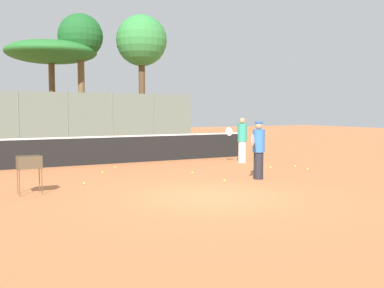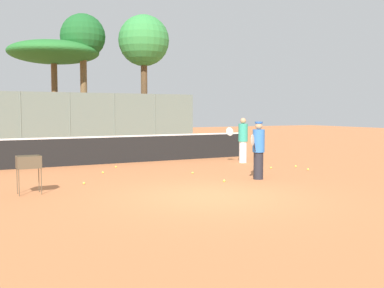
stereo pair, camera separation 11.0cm
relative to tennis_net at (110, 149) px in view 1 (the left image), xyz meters
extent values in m
plane|color=#C67242|center=(0.00, -7.52, -0.56)|extent=(80.00, 80.00, 0.00)
cylinder|color=#26592D|center=(5.96, 0.00, -0.02)|extent=(0.10, 0.10, 1.07)
cube|color=black|center=(0.00, 0.00, -0.05)|extent=(11.93, 0.01, 1.01)
cube|color=white|center=(0.00, 0.00, 0.48)|extent=(11.93, 0.02, 0.06)
cylinder|color=slate|center=(-1.54, 13.67, 1.07)|extent=(0.08, 0.08, 3.26)
cylinder|color=slate|center=(1.54, 13.67, 1.07)|extent=(0.08, 0.08, 3.26)
cylinder|color=slate|center=(4.62, 13.67, 1.07)|extent=(0.08, 0.08, 3.26)
cylinder|color=slate|center=(7.70, 13.67, 1.07)|extent=(0.08, 0.08, 3.26)
cylinder|color=slate|center=(10.78, 13.67, 1.07)|extent=(0.08, 0.08, 3.26)
cube|color=slate|center=(0.00, 13.67, 1.07)|extent=(21.56, 0.01, 3.26)
cylinder|color=brown|center=(1.74, 19.58, 2.28)|extent=(0.47, 0.47, 5.69)
ellipsoid|color=#28722D|center=(1.74, 19.58, 6.00)|extent=(6.95, 6.95, 1.74)
cylinder|color=brown|center=(8.23, 17.08, 2.64)|extent=(0.51, 0.51, 6.39)
sphere|color=#388E42|center=(8.23, 17.08, 7.04)|extent=(4.02, 4.02, 4.02)
cylinder|color=brown|center=(3.76, 18.52, 2.82)|extent=(0.52, 0.52, 6.76)
sphere|color=#1E6028|center=(3.76, 18.52, 7.23)|extent=(3.45, 3.45, 3.45)
cylinder|color=#26262D|center=(2.63, -5.83, -0.16)|extent=(0.29, 0.29, 0.81)
cylinder|color=blue|center=(2.63, -5.83, 0.58)|extent=(0.35, 0.35, 0.67)
sphere|color=tan|center=(2.63, -5.83, 1.03)|extent=(0.22, 0.22, 0.22)
cylinder|color=#2659B2|center=(2.63, -5.83, 1.12)|extent=(0.23, 0.23, 0.05)
cylinder|color=black|center=(2.34, -6.04, 0.41)|extent=(0.14, 0.11, 0.27)
ellipsoid|color=silver|center=(2.20, -6.14, 0.63)|extent=(0.34, 0.25, 0.43)
cylinder|color=white|center=(4.65, -2.08, -0.14)|extent=(0.29, 0.29, 0.83)
cylinder|color=teal|center=(4.65, -2.08, 0.62)|extent=(0.36, 0.36, 0.69)
sphere|color=tan|center=(4.65, -2.08, 1.08)|extent=(0.23, 0.23, 0.23)
cylinder|color=black|center=(4.30, -1.99, 0.45)|extent=(0.15, 0.06, 0.27)
ellipsoid|color=silver|center=(4.13, -1.95, 0.67)|extent=(0.39, 0.13, 0.43)
cylinder|color=brown|center=(-3.97, -5.36, -0.24)|extent=(0.02, 0.02, 0.64)
cylinder|color=brown|center=(-3.46, -5.36, -0.24)|extent=(0.02, 0.02, 0.64)
cylinder|color=brown|center=(-3.97, -5.00, -0.24)|extent=(0.02, 0.02, 0.64)
cylinder|color=brown|center=(-3.46, -5.00, -0.24)|extent=(0.02, 0.02, 0.64)
cube|color=brown|center=(-3.72, -5.18, 0.08)|extent=(0.55, 0.40, 0.01)
cube|color=brown|center=(-3.72, -5.38, 0.23)|extent=(0.55, 0.01, 0.30)
cube|color=brown|center=(-3.72, -4.98, 0.23)|extent=(0.55, 0.01, 0.30)
cube|color=brown|center=(-3.99, -5.18, 0.23)|extent=(0.01, 0.40, 0.30)
cube|color=brown|center=(-3.44, -5.18, 0.23)|extent=(0.01, 0.40, 0.30)
sphere|color=#D1E54C|center=(-3.63, -5.04, 0.12)|extent=(0.07, 0.07, 0.07)
sphere|color=#D1E54C|center=(-3.81, -5.19, 0.12)|extent=(0.07, 0.07, 0.07)
sphere|color=#D1E54C|center=(-3.93, -5.24, 0.12)|extent=(0.07, 0.07, 0.07)
sphere|color=#D1E54C|center=(-3.71, -5.19, 0.18)|extent=(0.07, 0.07, 0.07)
sphere|color=#D1E54C|center=(-3.74, -5.11, 0.12)|extent=(0.07, 0.07, 0.07)
sphere|color=#D1E54C|center=(-3.66, -5.06, 0.12)|extent=(0.07, 0.07, 0.07)
sphere|color=#D1E54C|center=(-3.85, -5.05, 0.12)|extent=(0.07, 0.07, 0.07)
sphere|color=#D1E54C|center=(-3.74, -5.06, 0.18)|extent=(0.07, 0.07, 0.07)
sphere|color=#D1E54C|center=(-3.52, -5.24, 0.12)|extent=(0.07, 0.07, 0.07)
sphere|color=#D1E54C|center=(-3.59, -5.22, 0.18)|extent=(0.07, 0.07, 0.07)
sphere|color=#D1E54C|center=(-3.81, -5.32, 0.18)|extent=(0.07, 0.07, 0.07)
sphere|color=#D1E54C|center=(-3.66, -5.21, 0.18)|extent=(0.07, 0.07, 0.07)
sphere|color=#D1E54C|center=(-2.18, -4.34, -0.53)|extent=(0.07, 0.07, 0.07)
sphere|color=#D1E54C|center=(4.50, -4.04, -0.53)|extent=(0.07, 0.07, 0.07)
sphere|color=#D1E54C|center=(5.54, -4.14, -0.53)|extent=(0.07, 0.07, 0.07)
sphere|color=#D1E54C|center=(-1.08, -2.49, -0.53)|extent=(0.07, 0.07, 0.07)
sphere|color=#D1E54C|center=(1.46, -5.82, -0.53)|extent=(0.07, 0.07, 0.07)
sphere|color=#D1E54C|center=(5.33, -5.00, -0.53)|extent=(0.07, 0.07, 0.07)
sphere|color=#D1E54C|center=(-0.25, -1.28, -0.53)|extent=(0.07, 0.07, 0.07)
sphere|color=#D1E54C|center=(1.44, -3.93, -0.53)|extent=(0.07, 0.07, 0.07)
cube|color=white|center=(3.74, 18.48, -0.11)|extent=(4.20, 1.70, 0.90)
cube|color=#33383D|center=(3.54, 18.48, 0.69)|extent=(2.20, 1.50, 0.70)
camera|label=1|loc=(-5.38, -16.51, 1.46)|focal=42.00mm
camera|label=2|loc=(-5.28, -16.56, 1.46)|focal=42.00mm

